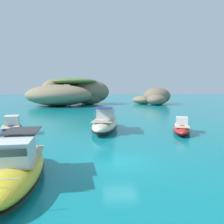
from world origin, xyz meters
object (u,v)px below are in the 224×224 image
Objects in this scene: islet_large at (73,93)px; motorboat_yellow at (18,168)px; motorboat_red at (182,128)px; motorboat_cream at (105,123)px; islet_small at (155,97)px; motorboat_navy at (12,128)px.

motorboat_yellow is at bearing -87.11° from islet_large.
motorboat_red is 0.66× the size of motorboat_cream.
islet_small is 2.33× the size of motorboat_red.
motorboat_cream is (5.66, 15.97, 0.09)m from motorboat_yellow.
motorboat_yellow is at bearing -111.06° from islet_small.
islet_large reaches higher than motorboat_cream.
motorboat_red is at bearing -14.07° from motorboat_cream.
motorboat_yellow is 1.17× the size of motorboat_navy.
motorboat_yellow is 15.02m from motorboat_navy.
motorboat_cream is at bearing -79.52° from islet_large.
motorboat_yellow reaches higher than motorboat_navy.
islet_small reaches higher than motorboat_yellow.
motorboat_red is (18.08, -50.36, -3.46)m from islet_large.
motorboat_cream reaches higher than motorboat_yellow.
islet_small is at bearing 68.94° from motorboat_yellow.
islet_small is 51.76m from motorboat_cream.
islet_small is (27.91, 0.06, -1.73)m from islet_large.
islet_large is at bearing 92.89° from motorboat_yellow.
islet_large is at bearing 100.48° from motorboat_cream.
islet_large is 3.11× the size of motorboat_cream.
motorboat_red is at bearing -70.26° from islet_large.
motorboat_yellow is at bearing -109.52° from motorboat_cream.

